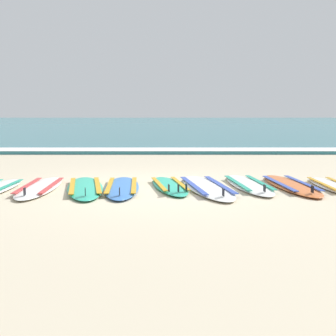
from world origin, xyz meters
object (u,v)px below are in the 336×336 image
at_px(surfboard_5, 171,186).
at_px(surfboard_7, 250,185).
at_px(surfboard_9, 333,186).
at_px(surfboard_4, 123,187).
at_px(surfboard_2, 41,187).
at_px(surfboard_6, 208,187).
at_px(surfboard_8, 292,185).
at_px(surfboard_3, 86,187).

distance_m(surfboard_5, surfboard_7, 1.37).
bearing_deg(surfboard_9, surfboard_5, -179.60).
xyz_separation_m(surfboard_4, surfboard_7, (2.17, 0.27, -0.00)).
bearing_deg(surfboard_7, surfboard_2, -175.38).
relative_size(surfboard_2, surfboard_6, 0.85).
height_order(surfboard_5, surfboard_9, same).
height_order(surfboard_4, surfboard_8, same).
bearing_deg(surfboard_3, surfboard_7, 6.00).
distance_m(surfboard_2, surfboard_9, 4.95).
bearing_deg(surfboard_4, surfboard_2, -179.20).
distance_m(surfboard_3, surfboard_4, 0.61).
relative_size(surfboard_4, surfboard_8, 0.96).
distance_m(surfboard_4, surfboard_5, 0.81).
height_order(surfboard_3, surfboard_8, same).
xyz_separation_m(surfboard_4, surfboard_8, (2.89, 0.21, -0.00)).
distance_m(surfboard_6, surfboard_7, 0.79).
bearing_deg(surfboard_7, surfboard_9, -4.17).
bearing_deg(surfboard_4, surfboard_3, -177.66).
bearing_deg(surfboard_6, surfboard_9, 3.70).
height_order(surfboard_2, surfboard_8, same).
distance_m(surfboard_5, surfboard_9, 2.78).
distance_m(surfboard_2, surfboard_8, 4.26).
bearing_deg(surfboard_8, surfboard_5, -178.13).
bearing_deg(surfboard_2, surfboard_9, 2.12).
distance_m(surfboard_2, surfboard_3, 0.76).
xyz_separation_m(surfboard_3, surfboard_7, (2.78, 0.29, 0.00)).
bearing_deg(surfboard_7, surfboard_3, -174.00).
bearing_deg(surfboard_7, surfboard_4, -172.98).
bearing_deg(surfboard_7, surfboard_6, -162.07).
bearing_deg(surfboard_6, surfboard_4, -179.00).
height_order(surfboard_3, surfboard_4, same).
distance_m(surfboard_3, surfboard_8, 3.51).
distance_m(surfboard_6, surfboard_8, 1.48).
bearing_deg(surfboard_4, surfboard_5, 10.29).
distance_m(surfboard_2, surfboard_6, 2.79).
bearing_deg(surfboard_5, surfboard_8, 1.87).
xyz_separation_m(surfboard_3, surfboard_5, (1.41, 0.17, 0.00)).
distance_m(surfboard_4, surfboard_7, 2.18).
height_order(surfboard_7, surfboard_8, same).
xyz_separation_m(surfboard_4, surfboard_6, (1.42, 0.02, -0.00)).
bearing_deg(surfboard_8, surfboard_3, -176.11).
bearing_deg(surfboard_6, surfboard_8, 7.31).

